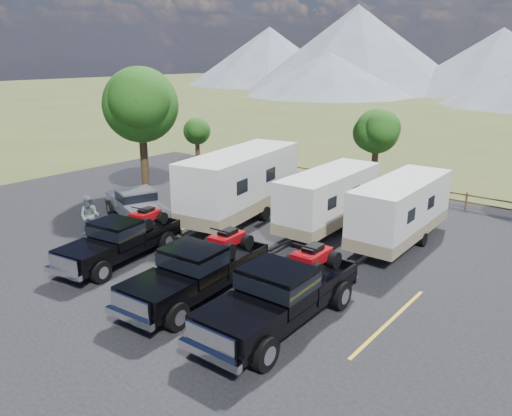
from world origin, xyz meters
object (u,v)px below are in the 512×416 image
Objects in this scene: trailer_right at (401,211)px; person_a at (118,236)px; rig_center at (198,269)px; pickup_silver at (138,205)px; tree_big_nw at (140,105)px; rig_left at (121,239)px; person_b at (90,216)px; trailer_center at (329,200)px; trailer_left at (241,184)px; rig_right at (282,293)px.

trailer_right is 12.73m from person_a.
rig_center is 1.09× the size of pickup_silver.
trailer_right is at bearing 7.09° from tree_big_nw.
person_a is (-8.96, -9.01, -0.71)m from trailer_right.
rig_left reaches higher than person_a.
person_b is at bearing 157.44° from rig_left.
rig_center is at bearing 84.04° from pickup_silver.
rig_left is 10.13m from trailer_center.
rig_center is 8.68m from person_b.
rig_left is 12.53m from trailer_right.
trailer_left is 4.74m from trailer_center.
pickup_silver is at bearing -144.83° from trailer_left.
person_b is (-8.60, 1.21, -0.06)m from rig_center.
tree_big_nw is 4.00× the size of person_b.
pickup_silver is at bearing -43.53° from tree_big_nw.
rig_right reaches higher than pickup_silver.
pickup_silver is (-11.90, -5.64, -0.68)m from trailer_right.
rig_left is at bearing -101.96° from trailer_left.
person_a is at bearing 145.08° from rig_left.
rig_center reaches higher than person_b.
trailer_center is at bearing 7.21° from tree_big_nw.
person_a is (-9.01, 0.30, -0.24)m from rig_right.
person_b is (-3.99, -6.54, -0.91)m from trailer_left.
trailer_right is 5.00× the size of person_a.
trailer_right is 13.18m from pickup_silver.
rig_right is 11.05m from trailer_left.
trailer_left reaches higher than rig_center.
trailer_left is 5.48m from pickup_silver.
rig_right is at bearing -69.85° from trailer_center.
rig_center is at bearing 142.70° from person_a.
rig_left is 0.90× the size of rig_right.
trailer_center is 11.66m from person_b.
trailer_left is at bearing 23.54° from person_b.
person_b reaches higher than person_a.
pickup_silver is 3.09× the size of person_b.
pickup_silver is (-3.83, -3.80, -0.99)m from trailer_left.
tree_big_nw is at bearing -174.71° from trailer_center.
trailer_left is at bearing -128.41° from person_a.
rig_center is at bearing -176.80° from rig_right.
rig_left is at bearing -120.39° from trailer_center.
person_a is at bearing -46.51° from person_b.
tree_big_nw is 0.75× the size of trailer_left.
trailer_right reaches higher than person_b.
rig_right is at bearing -39.44° from person_b.
trailer_left is 1.20× the size of trailer_right.
tree_big_nw is at bearing -114.40° from pickup_silver.
rig_left is 3.59× the size of person_a.
person_a is at bearing 169.77° from rig_center.
trailer_center is at bearing -174.74° from trailer_right.
person_b is at bearing -138.77° from trailer_center.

